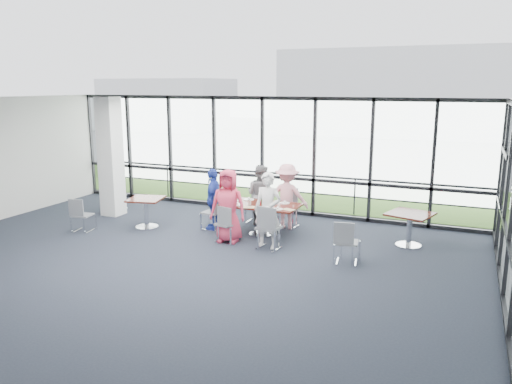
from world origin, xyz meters
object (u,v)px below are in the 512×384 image
at_px(side_table_right, 410,218).
at_px(chair_spare_lb, 117,195).
at_px(main_table, 261,210).
at_px(chair_spare_r, 347,242).
at_px(diner_far_left, 260,195).
at_px(chair_main_fl, 256,204).
at_px(diner_far_right, 287,196).
at_px(diner_end, 213,199).
at_px(structural_column, 111,157).
at_px(diner_near_left, 228,206).
at_px(chair_main_nl, 226,224).
at_px(chair_spare_la, 83,215).
at_px(diner_near_right, 268,210).
at_px(chair_main_fr, 288,209).
at_px(chair_main_nr, 269,228).
at_px(side_table_left, 146,203).
at_px(chair_main_end, 212,212).

height_order(side_table_right, chair_spare_lb, chair_spare_lb).
bearing_deg(main_table, chair_spare_r, -25.14).
relative_size(side_table_right, diner_far_left, 0.71).
xyz_separation_m(chair_spare_lb, chair_spare_r, (7.09, -1.83, 0.02)).
xyz_separation_m(chair_main_fl, chair_spare_lb, (-4.25, -0.22, -0.08)).
distance_m(diner_far_right, diner_end, 1.81).
height_order(structural_column, diner_near_left, structural_column).
bearing_deg(main_table, diner_far_left, 114.28).
bearing_deg(chair_main_nl, chair_main_fl, 105.69).
height_order(diner_far_right, chair_spare_la, diner_far_right).
xyz_separation_m(diner_near_left, chair_spare_r, (2.80, -0.34, -0.41)).
bearing_deg(diner_near_right, chair_main_fr, 95.00).
bearing_deg(chair_spare_lb, diner_far_right, -160.90).
height_order(chair_main_nr, chair_spare_lb, chair_main_nr).
bearing_deg(chair_spare_lb, main_table, -170.14).
bearing_deg(main_table, diner_near_right, -58.36).
xyz_separation_m(structural_column, chair_spare_lb, (-0.31, 0.56, -1.19)).
bearing_deg(chair_main_nr, diner_far_right, 104.52).
height_order(diner_near_left, chair_main_fr, diner_near_left).
height_order(side_table_left, chair_main_end, chair_main_end).
distance_m(diner_far_left, diner_end, 1.23).
xyz_separation_m(main_table, chair_main_end, (-1.29, -0.05, -0.18)).
xyz_separation_m(chair_main_nl, chair_spare_la, (-3.57, -0.62, -0.01)).
xyz_separation_m(diner_end, chair_spare_r, (3.58, -1.09, -0.33)).
height_order(main_table, chair_main_end, chair_main_end).
xyz_separation_m(main_table, chair_main_nr, (0.57, -0.91, -0.14)).
bearing_deg(chair_spare_la, structural_column, 92.90).
distance_m(side_table_right, chair_main_nr, 3.11).
distance_m(side_table_left, chair_spare_lb, 2.30).
bearing_deg(diner_near_right, side_table_left, 175.91).
bearing_deg(diner_near_right, chair_spare_lb, 164.13).
relative_size(chair_main_nl, chair_main_fl, 0.86).
xyz_separation_m(side_table_left, chair_main_fr, (3.24, 1.40, -0.15)).
distance_m(diner_near_right, chair_main_end, 1.99).
relative_size(diner_near_left, diner_far_right, 1.03).
distance_m(structural_column, side_table_right, 7.87).
distance_m(side_table_left, diner_near_left, 2.41).
distance_m(chair_main_fr, chair_spare_lb, 5.14).
bearing_deg(side_table_left, diner_far_left, 28.85).
height_order(diner_near_right, diner_far_left, diner_near_right).
relative_size(chair_main_nl, chair_main_fr, 0.88).
height_order(diner_far_left, diner_far_right, diner_far_right).
bearing_deg(diner_near_left, chair_main_fr, 55.07).
distance_m(diner_near_right, chair_main_fr, 1.72).
bearing_deg(chair_main_fl, chair_spare_la, 33.01).
relative_size(main_table, chair_main_fl, 1.86).
relative_size(structural_column, chair_main_nr, 3.35).
bearing_deg(diner_near_right, structural_column, 169.23).
distance_m(diner_near_right, chair_main_nl, 1.09).
xyz_separation_m(side_table_right, chair_spare_r, (-1.01, -1.61, -0.21)).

